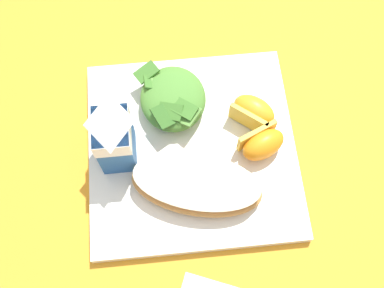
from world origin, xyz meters
name	(u,v)px	position (x,y,z in m)	size (l,w,h in m)	color
ground	(192,151)	(0.00, 0.00, 0.00)	(3.00, 3.00, 0.00)	orange
white_plate	(192,149)	(0.00, 0.00, 0.01)	(0.28, 0.28, 0.02)	white
cheesy_pizza_bread	(200,184)	(-0.06, 0.00, 0.03)	(0.12, 0.19, 0.04)	#B77F42
green_salad_pile	(173,99)	(0.07, 0.02, 0.04)	(0.11, 0.10, 0.04)	#4C8433
milk_carton	(113,133)	(0.00, 0.10, 0.08)	(0.06, 0.04, 0.11)	#23569E
orange_wedge_front	(262,143)	(-0.01, -0.09, 0.04)	(0.06, 0.07, 0.04)	orange
orange_wedge_middle	(253,111)	(0.04, -0.09, 0.04)	(0.07, 0.07, 0.04)	orange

